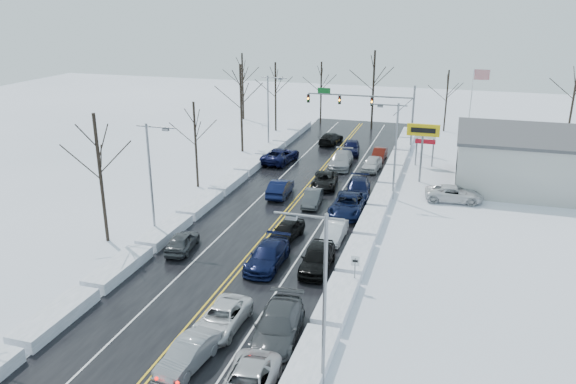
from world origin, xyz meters
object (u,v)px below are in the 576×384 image
(traffic_signal_mast, at_px, (371,105))
(oncoming_car_0, at_px, (280,196))
(tires_plus_sign, at_px, (423,134))
(flagpole, at_px, (472,103))
(dealership_building, at_px, (564,162))

(traffic_signal_mast, distance_m, oncoming_car_0, 21.55)
(tires_plus_sign, relative_size, flagpole, 0.60)
(dealership_building, distance_m, oncoming_car_0, 27.88)
(tires_plus_sign, height_order, dealership_building, tires_plus_sign)
(traffic_signal_mast, height_order, oncoming_car_0, traffic_signal_mast)
(traffic_signal_mast, distance_m, dealership_building, 23.01)
(traffic_signal_mast, bearing_deg, flagpole, 9.73)
(flagpole, bearing_deg, dealership_building, -53.73)
(oncoming_car_0, bearing_deg, flagpole, -130.50)
(flagpole, xyz_separation_m, dealership_building, (8.80, -12.00, -3.27))
(dealership_building, bearing_deg, tires_plus_sign, -171.53)
(flagpole, distance_m, oncoming_car_0, 28.57)
(traffic_signal_mast, bearing_deg, oncoming_car_0, -104.70)
(traffic_signal_mast, xyz_separation_m, tires_plus_sign, (7.05, -12.00, -0.49))
(traffic_signal_mast, relative_size, oncoming_car_0, 2.80)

